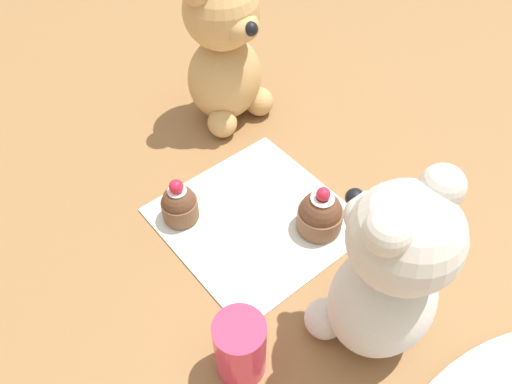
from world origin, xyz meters
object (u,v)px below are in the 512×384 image
Objects in this scene: juice_glass at (240,348)px; cupcake_near_cream_bear at (320,214)px; teddy_bear_tan at (225,52)px; cupcake_near_tan_bear at (179,204)px; teddy_bear_cream at (387,275)px.

cupcake_near_cream_bear is at bearing -157.51° from juice_glass.
teddy_bear_tan is 0.28m from cupcake_near_cream_bear.
teddy_bear_tan is 3.59× the size of cupcake_near_tan_bear.
teddy_bear_tan is at bearing -101.04° from cupcake_near_cream_bear.
juice_glass is (0.24, 0.34, -0.07)m from teddy_bear_tan.
cupcake_near_cream_bear is 1.07× the size of cupcake_near_tan_bear.
teddy_bear_cream reaches higher than cupcake_near_tan_bear.
teddy_bear_tan is 0.24m from cupcake_near_tan_bear.
teddy_bear_tan is 2.77× the size of juice_glass.
cupcake_near_tan_bear is at bearing -76.28° from teddy_bear_cream.
teddy_bear_cream is at bearing 157.26° from juice_glass.
cupcake_near_cream_bear reaches higher than cupcake_near_tan_bear.
juice_glass reaches higher than cupcake_near_cream_bear.
cupcake_near_cream_bear is 0.18m from cupcake_near_tan_bear.
juice_glass reaches higher than cupcake_near_tan_bear.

